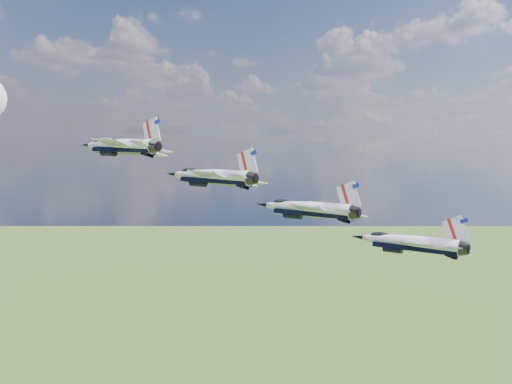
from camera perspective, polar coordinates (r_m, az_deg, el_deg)
jet_0 at (r=70.30m, az=-13.65°, el=4.52°), size 13.75×16.06×6.16m
jet_1 at (r=66.54m, az=-4.76°, el=1.59°), size 13.75×16.06×6.16m
jet_2 at (r=64.73m, az=4.89°, el=-1.64°), size 13.75×16.06×6.16m
jet_3 at (r=65.04m, az=14.79°, el=-4.89°), size 13.75×16.06×6.16m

